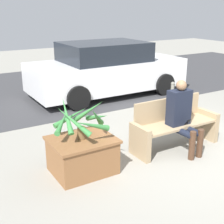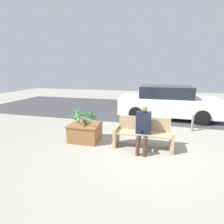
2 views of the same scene
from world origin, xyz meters
TOP-DOWN VIEW (x-y plane):
  - ground_plane at (0.00, 0.00)m, footprint 30.00×30.00m
  - road_surface at (0.00, 5.61)m, footprint 20.00×6.00m
  - bench at (-0.21, 0.36)m, footprint 1.65×0.51m
  - person_seated at (-0.21, 0.18)m, footprint 0.40×0.62m
  - planter_box at (-2.00, 0.38)m, footprint 0.95×0.78m
  - potted_plant at (-2.00, 0.39)m, footprint 0.83×0.82m
  - parked_car at (0.54, 4.03)m, footprint 4.35×1.98m
  - bollard_post at (1.40, 2.22)m, footprint 0.09×0.09m

SIDE VIEW (x-z plane):
  - ground_plane at x=0.00m, z-range 0.00..0.00m
  - road_surface at x=0.00m, z-range 0.00..0.01m
  - planter_box at x=-2.00m, z-range 0.02..0.56m
  - bollard_post at x=1.40m, z-range 0.02..0.64m
  - bench at x=-0.21m, z-range -0.02..0.84m
  - person_seated at x=-0.21m, z-range 0.05..1.29m
  - parked_car at x=0.54m, z-range -0.02..1.47m
  - potted_plant at x=-2.00m, z-range 0.53..1.16m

